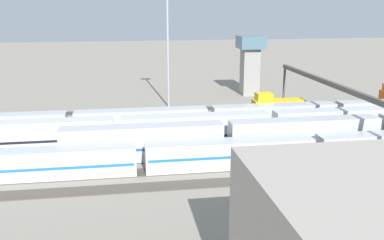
{
  "coord_description": "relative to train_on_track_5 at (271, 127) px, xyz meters",
  "views": [
    {
      "loc": [
        17.99,
        70.48,
        21.8
      ],
      "look_at": [
        6.57,
        -1.8,
        2.5
      ],
      "focal_mm": 41.52,
      "sensor_mm": 36.0,
      "label": 1
    }
  ],
  "objects": [
    {
      "name": "train_on_track_6",
      "position": [
        -3.57,
        5.0,
        0.02
      ],
      "size": [
        71.4,
        3.06,
        5.0
      ],
      "color": "#B7BABF",
      "rests_on": "ground_plane"
    },
    {
      "name": "track_bed_5",
      "position": [
        5.1,
        0.0,
        -2.53
      ],
      "size": [
        140.0,
        2.8,
        0.12
      ],
      "primitive_type": "cube",
      "color": "#4C443D",
      "rests_on": "ground_plane"
    },
    {
      "name": "light_mast_0",
      "position": [
        13.44,
        -28.29,
        15.31
      ],
      "size": [
        2.8,
        0.7,
        28.25
      ],
      "color": "#9EA0A5",
      "rests_on": "ground_plane"
    },
    {
      "name": "track_bed_4",
      "position": [
        5.1,
        -5.0,
        -2.53
      ],
      "size": [
        140.0,
        2.8,
        0.12
      ],
      "primitive_type": "cube",
      "color": "#3D3833",
      "rests_on": "ground_plane"
    },
    {
      "name": "train_on_track_3",
      "position": [
        9.36,
        -10.0,
        -0.53
      ],
      "size": [
        139.0,
        3.0,
        4.4
      ],
      "color": "#1E6B9E",
      "rests_on": "ground_plane"
    },
    {
      "name": "track_bed_0",
      "position": [
        5.1,
        -25.0,
        -2.53
      ],
      "size": [
        140.0,
        2.8,
        0.12
      ],
      "primitive_type": "cube",
      "color": "#3D3833",
      "rests_on": "ground_plane"
    },
    {
      "name": "train_on_track_7",
      "position": [
        11.23,
        10.0,
        -0.53
      ],
      "size": [
        114.8,
        3.06,
        4.4
      ],
      "color": "black",
      "rests_on": "ground_plane"
    },
    {
      "name": "track_bed_8",
      "position": [
        5.1,
        15.0,
        -2.53
      ],
      "size": [
        140.0,
        2.8,
        0.12
      ],
      "primitive_type": "cube",
      "color": "#4C443D",
      "rests_on": "ground_plane"
    },
    {
      "name": "signal_gantry",
      "position": [
        -12.2,
        -5.0,
        5.2
      ],
      "size": [
        0.7,
        45.0,
        8.8
      ],
      "color": "#4C4742",
      "rests_on": "ground_plane"
    },
    {
      "name": "control_tower",
      "position": [
        -7.55,
        -38.28,
        5.73
      ],
      "size": [
        6.0,
        6.0,
        14.3
      ],
      "color": "gray",
      "rests_on": "ground_plane"
    },
    {
      "name": "ground_plane",
      "position": [
        5.1,
        -5.0,
        -2.59
      ],
      "size": [
        400.0,
        400.0,
        0.0
      ],
      "primitive_type": "plane",
      "color": "gray"
    },
    {
      "name": "track_bed_7",
      "position": [
        5.1,
        10.0,
        -2.53
      ],
      "size": [
        140.0,
        2.8,
        0.12
      ],
      "primitive_type": "cube",
      "color": "#4C443D",
      "rests_on": "ground_plane"
    },
    {
      "name": "track_bed_2",
      "position": [
        5.1,
        -15.0,
        -2.53
      ],
      "size": [
        140.0,
        2.8,
        0.12
      ],
      "primitive_type": "cube",
      "color": "#4C443D",
      "rests_on": "ground_plane"
    },
    {
      "name": "track_bed_6",
      "position": [
        5.1,
        5.0,
        -2.53
      ],
      "size": [
        140.0,
        2.8,
        0.12
      ],
      "primitive_type": "cube",
      "color": "#3D3833",
      "rests_on": "ground_plane"
    },
    {
      "name": "train_on_track_2",
      "position": [
        -6.35,
        -15.0,
        -0.44
      ],
      "size": [
        10.0,
        3.0,
        5.0
      ],
      "color": "gold",
      "rests_on": "ground_plane"
    },
    {
      "name": "track_bed_3",
      "position": [
        5.1,
        -10.0,
        -2.53
      ],
      "size": [
        140.0,
        2.8,
        0.12
      ],
      "primitive_type": "cube",
      "color": "#3D3833",
      "rests_on": "ground_plane"
    },
    {
      "name": "train_on_track_5",
      "position": [
        0.0,
        0.0,
        0.0
      ],
      "size": [
        95.6,
        3.06,
        5.0
      ],
      "color": "silver",
      "rests_on": "ground_plane"
    },
    {
      "name": "track_bed_1",
      "position": [
        5.1,
        -20.0,
        -2.53
      ],
      "size": [
        140.0,
        2.8,
        0.12
      ],
      "primitive_type": "cube",
      "color": "#4C443D",
      "rests_on": "ground_plane"
    }
  ]
}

